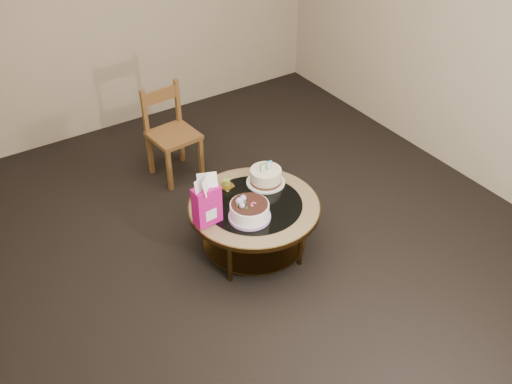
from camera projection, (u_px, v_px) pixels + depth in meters
ground at (254, 248)px, 4.63m from camera, size 5.00×5.00×0.00m
room_walls at (254, 72)px, 3.70m from camera, size 4.52×5.02×2.61m
coffee_table at (254, 212)px, 4.40m from camera, size 1.02×1.02×0.46m
decorated_cake at (249, 211)px, 4.18m from camera, size 0.32×0.32×0.18m
cream_cake at (266, 177)px, 4.53m from camera, size 0.31×0.31×0.20m
gift_bag at (207, 200)px, 4.07m from camera, size 0.20×0.15×0.39m
pillar_candle at (227, 185)px, 4.51m from camera, size 0.12×0.12×0.08m
dining_chair at (171, 133)px, 5.22m from camera, size 0.44×0.44×0.87m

